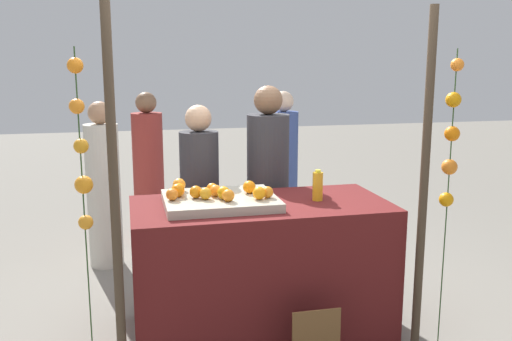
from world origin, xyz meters
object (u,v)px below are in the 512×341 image
orange_1 (179,185)px  vendor_left (200,208)px  stall_counter (261,267)px  orange_0 (228,196)px  vendor_right (268,198)px  juice_bottle (318,186)px

orange_1 → vendor_left: size_ratio=0.06×
stall_counter → vendor_left: 0.84m
orange_0 → orange_1: size_ratio=0.90×
vendor_left → orange_0: bearing=-85.0°
vendor_right → orange_0: bearing=-120.1°
orange_0 → juice_bottle: juice_bottle is taller
stall_counter → juice_bottle: bearing=-1.7°
orange_0 → vendor_left: vendor_left is taller
orange_1 → juice_bottle: juice_bottle is taller
orange_1 → vendor_left: (0.21, 0.50, -0.31)m
orange_0 → orange_1: bearing=127.2°
orange_0 → juice_bottle: bearing=10.9°
vendor_left → orange_1: bearing=-112.7°
orange_1 → vendor_left: bearing=67.3°
orange_1 → juice_bottle: size_ratio=0.42×
vendor_left → vendor_right: bearing=-5.1°
orange_1 → vendor_right: size_ratio=0.05×
orange_1 → vendor_right: 0.91m
juice_bottle → stall_counter: bearing=178.3°
stall_counter → orange_1: size_ratio=19.45×
juice_bottle → vendor_right: bearing=104.8°
stall_counter → juice_bottle: 0.70m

